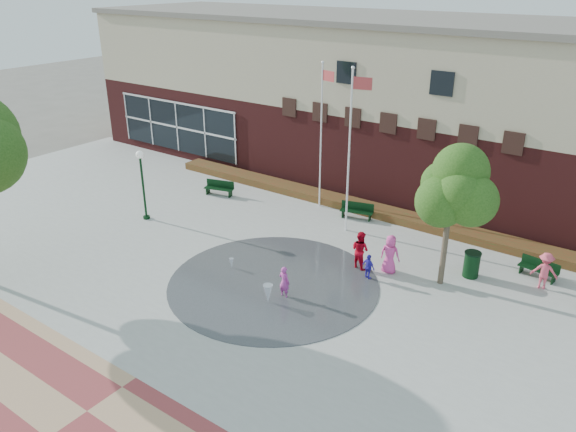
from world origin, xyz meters
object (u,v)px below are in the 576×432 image
Objects in this scene: child_splash at (284,282)px; trash_can at (472,264)px; bench_left at (219,191)px; flagpole_right at (351,144)px; flagpole_left at (322,129)px.

trash_can is at bearing -129.31° from child_splash.
child_splash is at bearing -51.21° from bench_left.
flagpole_right is 6.00× the size of child_splash.
child_splash is at bearing -94.08° from flagpole_right.
bench_left is 1.33× the size of child_splash.
bench_left is (-8.09, -0.13, -4.06)m from flagpole_right.
bench_left is at bearing -31.65° from child_splash.
bench_left is (-5.40, -1.94, -3.92)m from flagpole_left.
child_splash is (9.18, -6.45, 0.38)m from bench_left.
child_splash reaches higher than bench_left.
bench_left is at bearing 167.44° from flagpole_right.
trash_can is at bearing -1.71° from flagpole_left.
flagpole_right is 4.52× the size of bench_left.
flagpole_right is at bearing -15.22° from bench_left.
flagpole_left reaches higher than bench_left.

